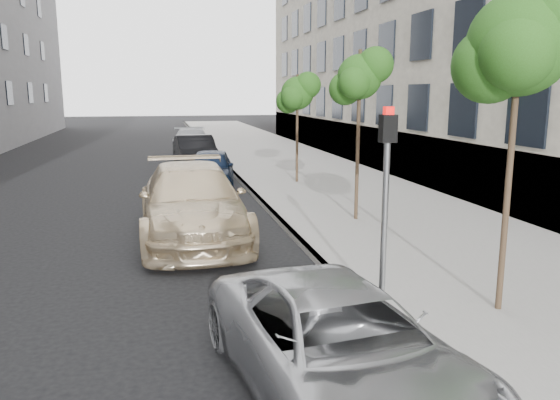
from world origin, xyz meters
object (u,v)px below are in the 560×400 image
object	(u,v)px
tree_near	(521,44)
tree_mid	(361,77)
sedan_rear	(192,142)
suv	(192,202)
signal_pole	(386,186)
sedan_blue	(211,168)
tree_far	(298,93)
minivan	(340,348)
sedan_black	(195,153)

from	to	relation	value
tree_near	tree_mid	xyz separation A→B (m)	(-0.00, 6.50, -0.31)
tree_mid	sedan_rear	bearing A→B (deg)	100.79
suv	sedan_rear	distance (m)	17.92
tree_near	tree_mid	distance (m)	6.51
signal_pole	sedan_blue	xyz separation A→B (m)	(-1.47, 12.80, -1.42)
signal_pole	tree_far	bearing A→B (deg)	79.46
tree_mid	minivan	world-z (taller)	tree_mid
tree_far	sedan_rear	size ratio (longest dim) A/B	0.79
suv	sedan_black	xyz separation A→B (m)	(0.95, 12.26, -0.11)
tree_near	sedan_rear	world-z (taller)	tree_near
tree_near	minivan	size ratio (longest dim) A/B	1.05
signal_pole	sedan_black	size ratio (longest dim) A/B	0.67
signal_pole	sedan_blue	bearing A→B (deg)	94.42
tree_near	minivan	distance (m)	5.21
sedan_black	sedan_rear	size ratio (longest dim) A/B	0.91
sedan_black	sedan_rear	world-z (taller)	sedan_black
signal_pole	minivan	xyz separation A→B (m)	(-1.47, -2.20, -1.48)
suv	sedan_rear	world-z (taller)	suv
tree_far	signal_pole	bearing A→B (deg)	-98.42
minivan	tree_near	bearing A→B (deg)	20.89
tree_far	sedan_black	bearing A→B (deg)	123.63
tree_near	sedan_black	bearing A→B (deg)	100.96
tree_near	tree_far	distance (m)	13.02
minivan	sedan_rear	world-z (taller)	sedan_rear
tree_mid	sedan_rear	distance (m)	18.05
minivan	suv	bearing A→B (deg)	91.44
suv	sedan_blue	xyz separation A→B (m)	(1.17, 7.16, -0.17)
minivan	sedan_rear	bearing A→B (deg)	82.95
signal_pole	sedan_rear	xyz separation A→B (m)	(-1.47, 23.52, -1.38)
tree_far	signal_pole	xyz separation A→B (m)	(-1.86, -12.57, -1.37)
sedan_blue	minivan	bearing A→B (deg)	-82.27
tree_near	sedan_black	world-z (taller)	tree_near
suv	tree_mid	bearing A→B (deg)	5.06
tree_mid	tree_far	bearing A→B (deg)	90.00
sedan_black	sedan_blue	bearing A→B (deg)	-91.09
tree_far	sedan_rear	bearing A→B (deg)	106.89
tree_far	signal_pole	distance (m)	12.78
tree_mid	sedan_blue	distance (m)	8.17
tree_far	minivan	distance (m)	15.40
sedan_rear	sedan_blue	bearing A→B (deg)	-89.65
suv	sedan_blue	world-z (taller)	suv
tree_near	sedan_rear	bearing A→B (deg)	97.91
tree_mid	signal_pole	distance (m)	6.60
signal_pole	sedan_rear	world-z (taller)	signal_pole
tree_mid	sedan_black	distance (m)	12.76
sedan_blue	sedan_rear	world-z (taller)	sedan_rear
tree_mid	sedan_rear	xyz separation A→B (m)	(-3.33, 17.46, -3.18)
sedan_blue	sedan_rear	bearing A→B (deg)	97.73
suv	sedan_rear	bearing A→B (deg)	85.93
sedan_black	suv	bearing A→B (deg)	-98.01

